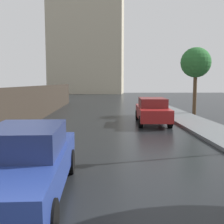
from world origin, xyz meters
The scene contains 4 objects.
car_blue_near_kerb centered at (-1.76, 4.06, 0.76)m, with size 1.81×4.63×1.50m.
car_red_mid_road centered at (2.67, 14.14, 0.77)m, with size 1.97×4.69×1.49m.
street_tree_near centered at (6.57, 18.42, 3.78)m, with size 2.19×2.19×4.93m.
distant_tower centered at (-3.80, 56.07, 15.16)m, with size 15.94×8.37×33.31m.
Camera 1 is at (-0.13, -1.42, 2.41)m, focal length 43.48 mm.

